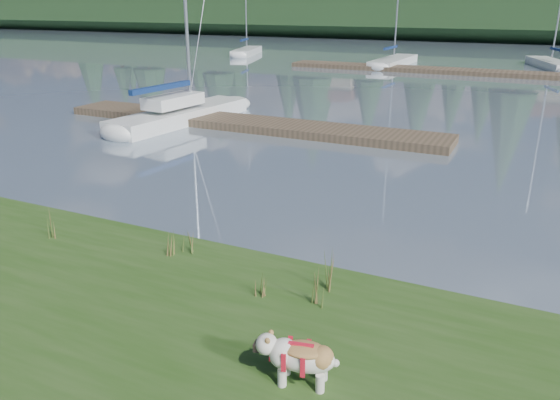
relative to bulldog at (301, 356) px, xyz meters
The scene contains 16 objects.
ground 34.80m from the bulldog, 97.05° to the left, with size 200.00×200.00×0.00m, color gray.
ridge 77.67m from the bulldog, 93.15° to the left, with size 200.00×20.00×5.00m, color black.
bulldog is the anchor object (origin of this frame).
sailboat_main 17.52m from the bulldog, 128.61° to the left, with size 2.40×8.04×11.48m.
dock_near 15.87m from the bulldog, 121.43° to the left, with size 16.00×2.00×0.30m, color #4C3D2C.
dock_far 34.61m from the bulldog, 93.76° to the left, with size 26.00×2.20×0.30m, color #4C3D2C.
sailboat_bg_0 47.22m from the bulldog, 119.42° to the left, with size 3.48×7.66×10.98m.
sailboat_bg_1 39.25m from the bulldog, 102.52° to the left, with size 2.01×8.77×12.91m.
sailboat_bg_3 41.59m from the bulldog, 87.02° to the left, with size 4.02×7.98×11.63m.
weed_0 4.07m from the bulldog, 143.75° to the left, with size 0.17×0.14×0.55m.
weed_1 4.07m from the bulldog, 147.38° to the left, with size 0.17×0.14×0.47m.
weed_2 2.31m from the bulldog, 103.29° to the left, with size 0.17×0.14×0.68m.
weed_3 6.30m from the bulldog, 163.23° to the left, with size 0.17×0.14×0.59m.
weed_4 2.10m from the bulldog, 130.55° to the left, with size 0.17×0.14×0.47m.
weed_5 1.83m from the bulldog, 104.81° to the left, with size 0.17×0.14×0.59m.
mud_lip 5.22m from the bulldog, 145.53° to the left, with size 60.00×0.50×0.14m, color #33281C.
Camera 1 is at (6.39, -9.53, 4.67)m, focal length 35.00 mm.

